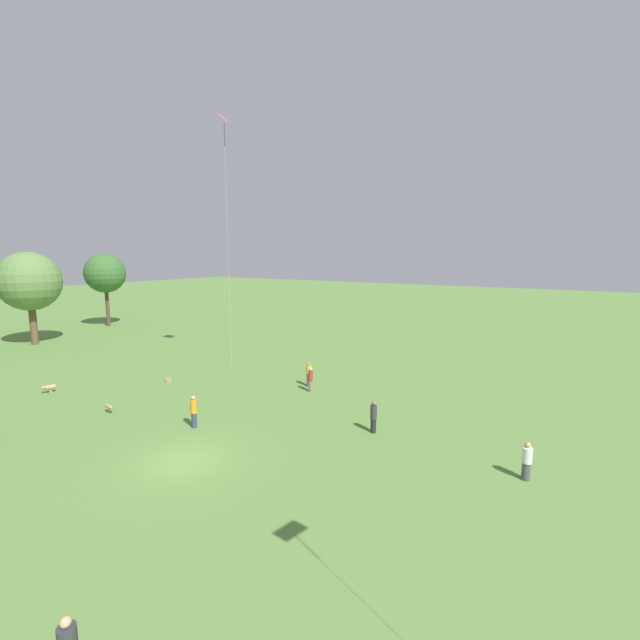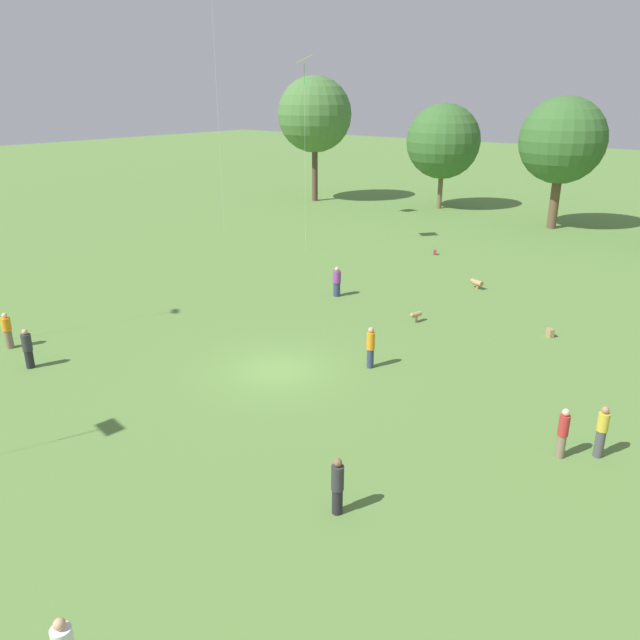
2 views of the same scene
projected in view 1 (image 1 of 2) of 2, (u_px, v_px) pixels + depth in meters
The scene contains 12 objects.
ground_plane at pixel (185, 461), 19.81m from camera, with size 240.00×240.00×0.00m, color #5B843D.
tree_3 at pixel (29, 282), 44.46m from camera, with size 6.13×6.13×9.78m.
tree_4 at pixel (105, 274), 56.08m from camera, with size 5.11×5.11×9.59m.
person_1 at pixel (527, 461), 18.06m from camera, with size 0.49×0.49×1.68m.
person_2 at pixel (311, 379), 29.69m from camera, with size 0.47×0.47×1.74m.
person_3 at pixel (309, 374), 30.91m from camera, with size 0.49×0.49×1.80m.
person_4 at pixel (194, 411), 23.52m from camera, with size 0.42×0.42×1.82m.
person_6 at pixel (374, 417), 22.87m from camera, with size 0.37×0.37×1.75m.
kite_1 at pixel (224, 130), 33.06m from camera, with size 1.39×1.23×20.23m.
dog_0 at pixel (109, 407), 25.73m from camera, with size 0.36×0.74×0.55m.
dog_1 at pixel (49, 387), 29.52m from camera, with size 0.86×0.50×0.57m.
picnic_bag_0 at pixel (169, 380), 32.00m from camera, with size 0.43×0.41×0.40m.
Camera 1 is at (-12.43, -15.17, 9.48)m, focal length 24.00 mm.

